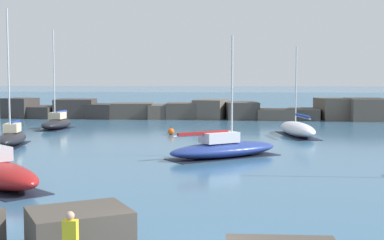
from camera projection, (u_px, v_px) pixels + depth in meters
name	position (u px, v px, depth m)	size (l,w,h in m)	color
open_sea_beyond	(235.00, 99.00, 124.44)	(400.00, 116.00, 0.01)	#2D5B7F
breakwater_jetty	(232.00, 111.00, 64.71)	(56.58, 6.99, 2.58)	#383330
sailboat_moored_1	(12.00, 137.00, 39.43)	(2.71, 5.46, 9.95)	black
sailboat_moored_3	(223.00, 148.00, 33.49)	(7.63, 6.50, 7.62)	navy
sailboat_moored_4	(57.00, 123.00, 51.90)	(2.51, 5.45, 9.53)	black
sailboat_moored_5	(297.00, 129.00, 45.85)	(3.46, 8.08, 7.65)	white
mooring_buoy_orange_near	(171.00, 131.00, 46.71)	(0.58, 0.58, 0.78)	#EA5914
person_on_rocks	(71.00, 240.00, 13.31)	(0.36, 0.22, 1.68)	#282833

